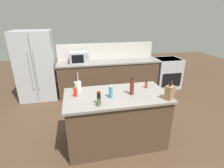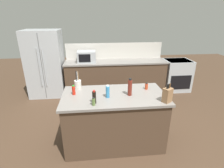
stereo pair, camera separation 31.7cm
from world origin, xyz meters
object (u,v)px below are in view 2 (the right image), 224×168
at_px(hot_sauce_bottle, 74,90).
at_px(spice_jar_oregano, 94,102).
at_px(utensil_crock, 78,84).
at_px(soy_sauce_bottle, 94,97).
at_px(vinegar_bottle, 130,87).
at_px(microwave, 87,57).
at_px(knife_block, 167,95).
at_px(dish_soap_bottle, 108,92).
at_px(refrigerator, 46,64).
at_px(spice_jar_paprika, 146,86).
at_px(range_oven, 176,75).

height_order(hot_sauce_bottle, spice_jar_oregano, hot_sauce_bottle).
bearing_deg(utensil_crock, soy_sauce_bottle, -64.22).
height_order(spice_jar_oregano, vinegar_bottle, vinegar_bottle).
relative_size(microwave, knife_block, 1.71).
relative_size(microwave, dish_soap_bottle, 2.38).
bearing_deg(microwave, spice_jar_oregano, -86.06).
relative_size(refrigerator, spice_jar_paprika, 15.26).
bearing_deg(spice_jar_oregano, range_oven, 45.35).
bearing_deg(knife_block, range_oven, 29.33).
distance_m(range_oven, soy_sauce_bottle, 3.53).
xyz_separation_m(soy_sauce_bottle, dish_soap_bottle, (0.21, 0.17, 0.00)).
bearing_deg(spice_jar_paprika, dish_soap_bottle, -160.05).
relative_size(soy_sauce_bottle, spice_jar_paprika, 1.73).
relative_size(hot_sauce_bottle, vinegar_bottle, 0.55).
bearing_deg(hot_sauce_bottle, spice_jar_oregano, -51.24).
xyz_separation_m(refrigerator, dish_soap_bottle, (1.53, -2.34, 0.14)).
height_order(knife_block, spice_jar_paprika, knife_block).
bearing_deg(spice_jar_oregano, dish_soap_bottle, 46.41).
bearing_deg(refrigerator, vinegar_bottle, -50.48).
relative_size(refrigerator, range_oven, 1.96).
bearing_deg(utensil_crock, range_oven, 34.11).
height_order(soy_sauce_bottle, spice_jar_paprika, soy_sauce_bottle).
height_order(utensil_crock, dish_soap_bottle, utensil_crock).
relative_size(knife_block, spice_jar_paprika, 2.45).
bearing_deg(hot_sauce_bottle, spice_jar_paprika, 4.21).
bearing_deg(vinegar_bottle, microwave, 108.72).
xyz_separation_m(utensil_crock, vinegar_bottle, (0.86, -0.37, 0.05)).
xyz_separation_m(soy_sauce_bottle, vinegar_bottle, (0.57, 0.22, 0.04)).
bearing_deg(soy_sauce_bottle, utensil_crock, 115.78).
distance_m(hot_sauce_bottle, spice_jar_oregano, 0.51).
bearing_deg(knife_block, dish_soap_bottle, 132.33).
distance_m(utensil_crock, spice_jar_paprika, 1.21).
bearing_deg(soy_sauce_bottle, spice_jar_paprika, 25.02).
height_order(soy_sauce_bottle, dish_soap_bottle, dish_soap_bottle).
xyz_separation_m(range_oven, spice_jar_paprika, (-1.56, -2.03, 0.53)).
bearing_deg(spice_jar_paprika, refrigerator, 137.01).
bearing_deg(vinegar_bottle, soy_sauce_bottle, -159.44).
relative_size(spice_jar_paprika, dish_soap_bottle, 0.57).
relative_size(range_oven, microwave, 1.86).
relative_size(microwave, soy_sauce_bottle, 2.43).
xyz_separation_m(microwave, knife_block, (1.27, -2.53, -0.04)).
bearing_deg(dish_soap_bottle, range_oven, 45.24).
bearing_deg(microwave, knife_block, -63.39).
height_order(utensil_crock, soy_sauce_bottle, utensil_crock).
bearing_deg(soy_sauce_bottle, knife_block, -3.96).
xyz_separation_m(knife_block, spice_jar_paprika, (-0.17, 0.50, -0.06)).
xyz_separation_m(microwave, vinegar_bottle, (0.76, -2.24, -0.01)).
distance_m(range_oven, knife_block, 2.95).
relative_size(knife_block, hot_sauce_bottle, 1.80).
bearing_deg(range_oven, utensil_crock, -145.89).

